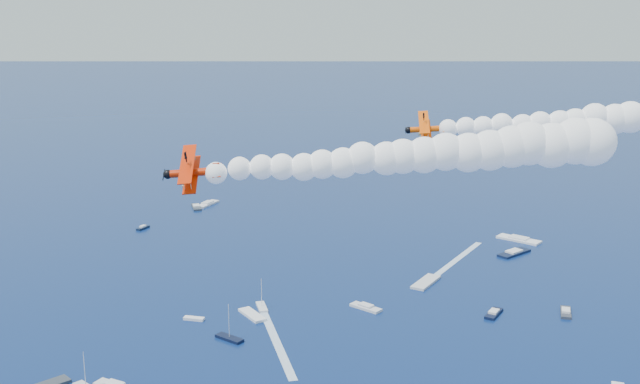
# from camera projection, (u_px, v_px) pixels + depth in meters

# --- Properties ---
(biplane_lead) EXTENTS (7.57, 9.07, 6.73)m
(biplane_lead) POSITION_uv_depth(u_px,v_px,m) (427.00, 129.00, 116.21)
(biplane_lead) COLOR #FB5305
(biplane_trail) EXTENTS (9.51, 11.10, 8.30)m
(biplane_trail) POSITION_uv_depth(u_px,v_px,m) (193.00, 173.00, 98.42)
(biplane_trail) COLOR red
(smoke_trail_lead) EXTENTS (53.77, 23.27, 9.96)m
(smoke_trail_lead) POSITION_uv_depth(u_px,v_px,m) (614.00, 118.00, 113.34)
(smoke_trail_lead) COLOR white
(smoke_trail_trail) EXTENTS (54.25, 32.78, 9.96)m
(smoke_trail_trail) POSITION_uv_depth(u_px,v_px,m) (406.00, 156.00, 98.32)
(smoke_trail_trail) COLOR white
(spectator_boats) EXTENTS (221.56, 165.07, 0.70)m
(spectator_boats) POSITION_uv_depth(u_px,v_px,m) (395.00, 294.00, 215.55)
(spectator_boats) COLOR silver
(spectator_boats) RESTS_ON ground
(boat_wakes) EXTENTS (68.49, 145.45, 0.04)m
(boat_wakes) POSITION_uv_depth(u_px,v_px,m) (321.00, 330.00, 193.45)
(boat_wakes) COLOR white
(boat_wakes) RESTS_ON ground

